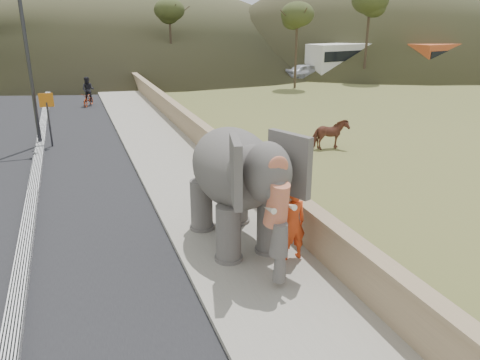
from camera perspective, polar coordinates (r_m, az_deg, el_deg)
name	(u,v)px	position (r m, az deg, el deg)	size (l,w,h in m)	color
ground	(321,358)	(8.68, 9.80, -20.60)	(160.00, 160.00, 0.00)	olive
road	(34,195)	(16.68, -23.85, -1.70)	(7.00, 120.00, 0.03)	black
median	(33,192)	(16.65, -23.89, -1.40)	(0.35, 120.00, 0.22)	black
walkway	(183,176)	(16.97, -6.92, 0.44)	(3.00, 120.00, 0.15)	#9E9687
parapet	(227,159)	(17.24, -1.64, 2.54)	(0.30, 120.00, 1.10)	tan
lamppost	(32,33)	(22.28, -23.98, 16.07)	(1.76, 0.36, 8.00)	#2C2C31
signboard	(48,111)	(22.27, -22.40, 7.84)	(0.60, 0.08, 2.40)	#2D2D33
cow	(330,135)	(20.83, 10.91, 5.47)	(0.71, 1.56, 1.32)	brown
distant_car	(308,72)	(44.59, 8.27, 12.96)	(1.70, 4.23, 1.44)	silver
bus_white	(358,60)	(48.09, 14.15, 14.03)	(2.50, 11.00, 3.10)	white
bus_orange	(454,59)	(51.57, 24.64, 13.23)	(2.50, 11.00, 3.10)	#D25425
hill_far	(119,6)	(76.17, -14.48, 19.88)	(80.00, 80.00, 14.00)	brown
elephant_and_man	(234,184)	(11.45, -0.70, -0.50)	(2.45, 4.29, 3.02)	#645F5A
motorcyclist	(88,95)	(32.16, -18.01, 9.87)	(1.11, 1.71, 1.88)	#972C0D
trees	(105,38)	(34.10, -16.13, 16.24)	(42.29, 43.47, 9.09)	#473828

